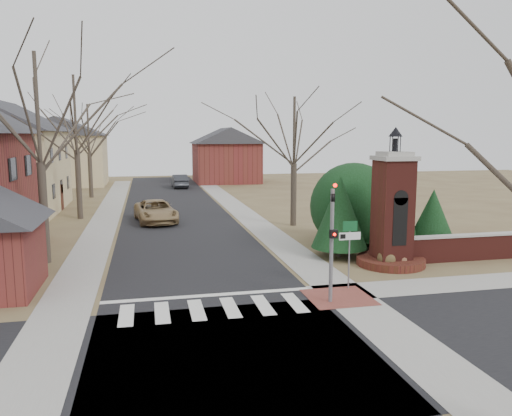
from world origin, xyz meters
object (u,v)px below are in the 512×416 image
object	(u,v)px
pickup_truck	(156,211)
distant_car	(179,181)
sign_post	(349,241)
brick_gate_monument	(392,220)
traffic_signal_pole	(332,233)

from	to	relation	value
pickup_truck	distant_car	bearing A→B (deg)	75.02
pickup_truck	distant_car	xyz separation A→B (m)	(3.20, 22.98, 0.00)
sign_post	distant_car	size ratio (longest dim) A/B	0.59
brick_gate_monument	pickup_truck	xyz separation A→B (m)	(-10.60, 14.35, -1.39)
traffic_signal_pole	pickup_truck	bearing A→B (deg)	107.45
sign_post	brick_gate_monument	distance (m)	4.55
pickup_truck	sign_post	bearing A→B (deg)	-74.54
traffic_signal_pole	brick_gate_monument	bearing A→B (deg)	43.24
traffic_signal_pole	distant_car	distance (m)	41.88
traffic_signal_pole	brick_gate_monument	size ratio (longest dim) A/B	0.69
sign_post	distant_car	bearing A→B (deg)	95.65
traffic_signal_pole	sign_post	xyz separation A→B (m)	(1.29, 1.41, -0.64)
distant_car	traffic_signal_pole	bearing A→B (deg)	91.29
traffic_signal_pole	sign_post	bearing A→B (deg)	47.57
traffic_signal_pole	sign_post	world-z (taller)	traffic_signal_pole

